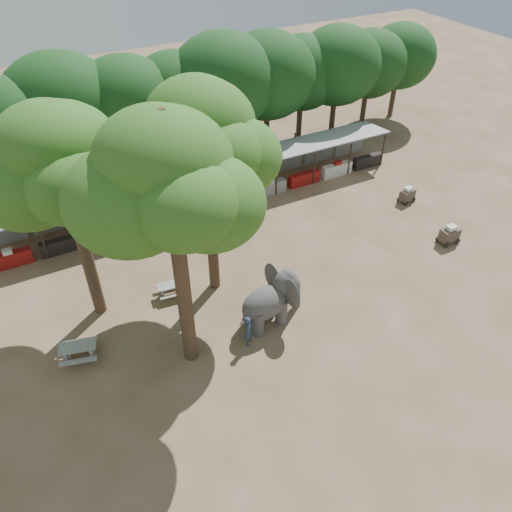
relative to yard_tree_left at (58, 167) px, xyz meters
name	(u,v)px	position (x,y,z in m)	size (l,w,h in m)	color
ground	(322,339)	(9.13, -7.19, -8.20)	(100.00, 100.00, 0.00)	brown
vendor_stalls	(207,187)	(9.13, 6.65, -7.02)	(28.00, 2.99, 2.80)	gray
yard_tree_left	(58,167)	(0.00, 0.00, 0.00)	(7.10, 6.90, 11.02)	#332316
yard_tree_center	(165,184)	(3.00, -5.00, 1.01)	(7.10, 6.90, 12.04)	#332316
yard_tree_back	(201,140)	(6.00, -1.00, 0.34)	(7.10, 6.90, 11.36)	#332316
backdrop_trees	(173,97)	(9.13, 11.81, -2.69)	(46.46, 5.95, 8.33)	#332316
elephant	(272,299)	(7.64, -4.85, -6.81)	(3.70, 2.78, 2.78)	#3F3C3D
handler	(249,331)	(5.87, -5.75, -7.35)	(0.62, 0.41, 1.71)	#26384C
picnic_table_near	(78,350)	(-1.49, -2.91, -7.66)	(1.97, 1.85, 0.83)	gray
picnic_table_far	(171,288)	(3.78, -0.80, -7.74)	(1.54, 1.42, 0.71)	gray
cart_front	(449,234)	(20.21, -4.19, -7.61)	(1.25, 0.84, 1.21)	#392E27
cart_back	(407,195)	(21.08, 0.55, -7.66)	(1.23, 0.92, 1.09)	#392E27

